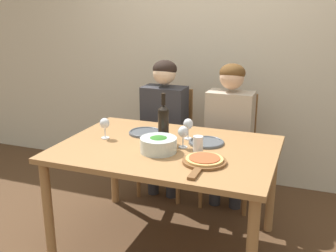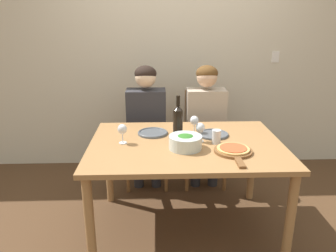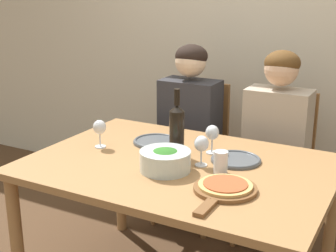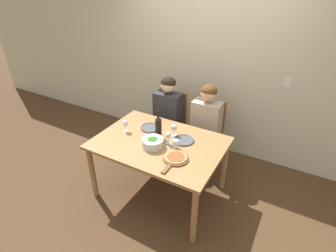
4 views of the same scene
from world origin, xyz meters
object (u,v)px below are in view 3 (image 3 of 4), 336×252
at_px(dinner_plate_left, 156,141).
at_px(water_tumbler, 221,162).
at_px(chair_left, 196,147).
at_px(wine_glass_centre, 201,145).
at_px(wine_glass_left, 100,128).
at_px(wine_bottle, 177,129).
at_px(dinner_plate_right, 236,159).
at_px(wine_glass_right, 212,134).
at_px(person_woman, 189,119).
at_px(chair_right, 279,162).
at_px(person_man, 276,132).
at_px(broccoli_bowl, 165,160).
at_px(pizza_on_board, 224,188).

distance_m(dinner_plate_left, water_tumbler, 0.54).
bearing_deg(chair_left, wine_glass_centre, -63.36).
bearing_deg(chair_left, wine_glass_left, -100.10).
distance_m(wine_bottle, dinner_plate_right, 0.33).
distance_m(chair_left, wine_glass_right, 0.86).
distance_m(person_woman, wine_bottle, 0.75).
bearing_deg(chair_right, dinner_plate_right, -92.26).
bearing_deg(person_man, dinner_plate_left, -132.87).
xyz_separation_m(dinner_plate_right, wine_glass_right, (-0.15, 0.05, 0.10)).
xyz_separation_m(wine_bottle, water_tumbler, (0.28, -0.11, -0.09)).
xyz_separation_m(person_man, broccoli_bowl, (-0.28, -0.88, 0.06)).
bearing_deg(dinner_plate_right, wine_glass_left, -168.20).
distance_m(dinner_plate_right, wine_glass_left, 0.74).
relative_size(broccoli_bowl, wine_glass_right, 1.59).
distance_m(person_man, dinner_plate_right, 0.61).
bearing_deg(dinner_plate_right, person_woman, 132.38).
bearing_deg(dinner_plate_left, wine_bottle, -32.57).
xyz_separation_m(broccoli_bowl, water_tumbler, (0.24, 0.09, 0.00)).
distance_m(dinner_plate_right, wine_glass_centre, 0.21).
bearing_deg(dinner_plate_right, pizza_on_board, -76.95).
distance_m(person_man, water_tumbler, 0.79).
height_order(wine_glass_left, wine_glass_right, same).
bearing_deg(dinner_plate_right, wine_glass_centre, -133.33).
xyz_separation_m(broccoli_bowl, pizza_on_board, (0.33, -0.09, -0.03)).
relative_size(chair_left, chair_right, 1.00).
bearing_deg(chair_left, pizza_on_board, -59.35).
bearing_deg(wine_glass_left, water_tumbler, -2.30).
bearing_deg(wine_glass_left, wine_glass_right, 19.42).
xyz_separation_m(wine_glass_left, water_tumbler, (0.71, -0.03, -0.05)).
distance_m(broccoli_bowl, dinner_plate_right, 0.37).
bearing_deg(chair_right, chair_left, 180.00).
relative_size(wine_bottle, wine_glass_right, 2.31).
bearing_deg(chair_right, wine_glass_right, -104.88).
height_order(pizza_on_board, water_tumbler, water_tumbler).
relative_size(person_woman, broccoli_bowl, 5.13).
relative_size(person_man, dinner_plate_right, 5.00).
bearing_deg(water_tumbler, chair_right, 87.62).
bearing_deg(broccoli_bowl, person_woman, 109.30).
relative_size(pizza_on_board, wine_glass_left, 2.72).
bearing_deg(broccoli_bowl, wine_bottle, 102.13).
xyz_separation_m(chair_right, person_man, (0.00, -0.11, 0.23)).
height_order(broccoli_bowl, dinner_plate_left, broccoli_bowl).
relative_size(person_man, pizza_on_board, 3.01).
bearing_deg(pizza_on_board, chair_left, 120.65).
xyz_separation_m(person_woman, broccoli_bowl, (0.31, -0.88, 0.06)).
xyz_separation_m(chair_left, person_woman, (-0.00, -0.11, 0.23)).
bearing_deg(person_woman, dinner_plate_right, -47.62).
relative_size(pizza_on_board, water_tumbler, 3.85).
distance_m(wine_glass_left, wine_glass_centre, 0.59).
bearing_deg(wine_glass_left, broccoli_bowl, -14.46).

